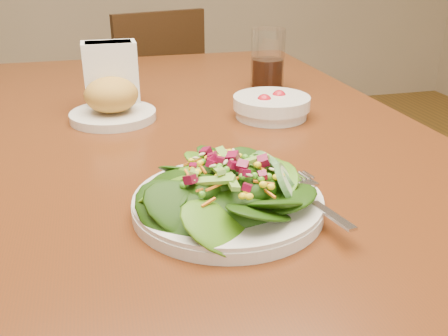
{
  "coord_description": "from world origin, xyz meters",
  "views": [
    {
      "loc": [
        -0.16,
        -0.91,
        1.07
      ],
      "look_at": [
        -0.01,
        -0.33,
        0.8
      ],
      "focal_mm": 40.0,
      "sensor_mm": 36.0,
      "label": 1
    }
  ],
  "objects": [
    {
      "name": "dining_table",
      "position": [
        0.0,
        0.0,
        0.65
      ],
      "size": [
        0.9,
        1.4,
        0.75
      ],
      "color": "#52220C",
      "rests_on": "ground_plane"
    },
    {
      "name": "chair_far",
      "position": [
        0.05,
        1.13,
        0.45
      ],
      "size": [
        0.49,
        0.5,
        0.85
      ],
      "rotation": [
        0.0,
        0.0,
        3.45
      ],
      "color": "black",
      "rests_on": "ground_plane"
    },
    {
      "name": "salad_plate",
      "position": [
        -0.01,
        -0.35,
        0.78
      ],
      "size": [
        0.26,
        0.25,
        0.07
      ],
      "rotation": [
        0.0,
        0.0,
        0.28
      ],
      "color": "silver",
      "rests_on": "dining_table"
    },
    {
      "name": "bread_plate",
      "position": [
        -0.14,
        0.07,
        0.79
      ],
      "size": [
        0.17,
        0.17,
        0.09
      ],
      "color": "silver",
      "rests_on": "dining_table"
    },
    {
      "name": "tomato_bowl",
      "position": [
        0.18,
        0.01,
        0.77
      ],
      "size": [
        0.16,
        0.16,
        0.05
      ],
      "color": "silver",
      "rests_on": "dining_table"
    },
    {
      "name": "drinking_glass",
      "position": [
        0.24,
        0.23,
        0.81
      ],
      "size": [
        0.08,
        0.08,
        0.14
      ],
      "color": "silver",
      "rests_on": "dining_table"
    },
    {
      "name": "napkin_holder",
      "position": [
        -0.13,
        0.15,
        0.83
      ],
      "size": [
        0.11,
        0.06,
        0.14
      ],
      "rotation": [
        0.0,
        0.0,
        -0.0
      ],
      "color": "white",
      "rests_on": "dining_table"
    }
  ]
}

